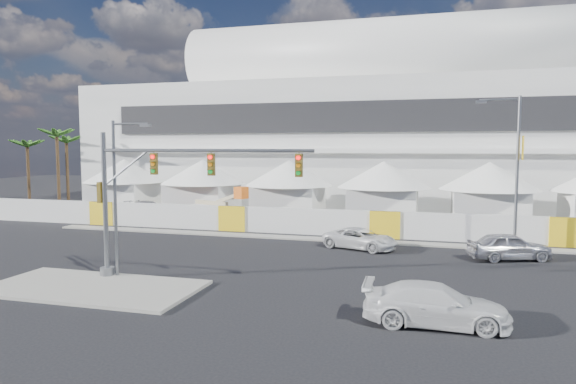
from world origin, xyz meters
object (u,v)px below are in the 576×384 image
(streetlight_median, at_px, (118,187))
(boom_lift, at_px, (209,214))
(sedan_silver, at_px, (509,246))
(streetlight_curb, at_px, (514,161))
(pickup_curb, at_px, (360,239))
(pickup_near, at_px, (435,305))
(lot_car_c, at_px, (148,209))
(traffic_mast, at_px, (147,196))

(streetlight_median, height_order, boom_lift, streetlight_median)
(sedan_silver, xyz_separation_m, streetlight_median, (-19.67, -9.99, 3.84))
(streetlight_curb, bearing_deg, pickup_curb, -165.49)
(streetlight_median, xyz_separation_m, streetlight_curb, (20.21, 13.34, 1.11))
(sedan_silver, bearing_deg, streetlight_median, 97.86)
(boom_lift, bearing_deg, pickup_curb, -5.45)
(pickup_near, height_order, lot_car_c, pickup_near)
(pickup_near, xyz_separation_m, lot_car_c, (-26.46, 23.87, -0.04))
(pickup_near, relative_size, streetlight_median, 0.69)
(pickup_near, height_order, streetlight_median, streetlight_median)
(traffic_mast, bearing_deg, streetlight_curb, 36.14)
(pickup_curb, height_order, streetlight_curb, streetlight_curb)
(pickup_near, xyz_separation_m, boom_lift, (-18.77, 20.92, 0.15))
(pickup_near, bearing_deg, traffic_mast, 76.93)
(traffic_mast, bearing_deg, lot_car_c, 121.05)
(pickup_curb, bearing_deg, traffic_mast, 159.92)
(streetlight_median, bearing_deg, pickup_near, -10.43)
(pickup_curb, xyz_separation_m, streetlight_median, (-10.73, -10.88, 3.97))
(pickup_curb, distance_m, traffic_mast, 14.70)
(traffic_mast, bearing_deg, pickup_near, -11.05)
(sedan_silver, height_order, streetlight_curb, streetlight_curb)
(lot_car_c, xyz_separation_m, boom_lift, (7.69, -2.95, 0.19))
(pickup_near, bearing_deg, pickup_curb, 16.84)
(pickup_curb, height_order, lot_car_c, lot_car_c)
(pickup_curb, height_order, boom_lift, boom_lift)
(sedan_silver, distance_m, boom_lift, 24.40)
(traffic_mast, bearing_deg, pickup_curb, 50.80)
(pickup_near, relative_size, lot_car_c, 1.06)
(sedan_silver, distance_m, streetlight_curb, 5.99)
(sedan_silver, height_order, pickup_near, sedan_silver)
(traffic_mast, xyz_separation_m, streetlight_curb, (18.49, 13.50, 1.49))
(streetlight_median, relative_size, streetlight_curb, 0.79)
(pickup_near, xyz_separation_m, traffic_mast, (-13.70, 2.68, 3.49))
(pickup_curb, relative_size, traffic_mast, 0.44)
(traffic_mast, relative_size, streetlight_median, 1.43)
(sedan_silver, height_order, streetlight_median, streetlight_median)
(pickup_near, height_order, streetlight_curb, streetlight_curb)
(sedan_silver, distance_m, streetlight_median, 22.40)
(sedan_silver, xyz_separation_m, pickup_near, (-4.25, -12.83, -0.03))
(lot_car_c, height_order, boom_lift, boom_lift)
(sedan_silver, bearing_deg, pickup_near, 142.61)
(lot_car_c, bearing_deg, streetlight_curb, -87.27)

